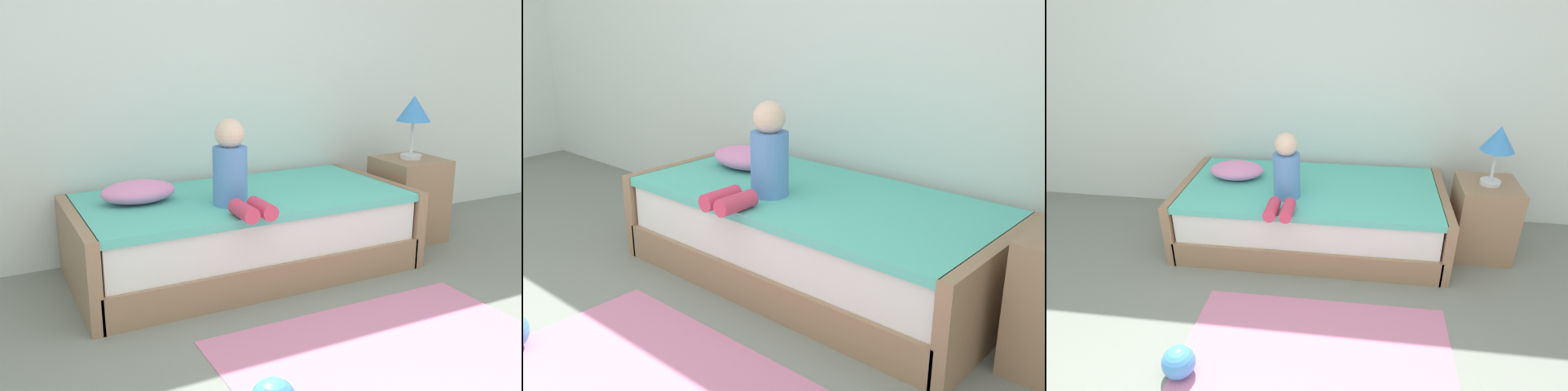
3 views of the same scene
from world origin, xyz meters
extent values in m
cube|color=silver|center=(0.00, 2.60, 1.45)|extent=(7.20, 0.10, 2.90)
cube|color=#997556|center=(0.17, 2.00, 0.10)|extent=(2.00, 1.00, 0.20)
cube|color=white|center=(0.17, 2.00, 0.33)|extent=(1.94, 0.94, 0.25)
cube|color=#59C6B2|center=(0.17, 2.00, 0.47)|extent=(1.98, 0.98, 0.05)
cube|color=#997556|center=(-0.85, 2.00, 0.25)|extent=(0.07, 1.00, 0.50)
cube|color=#997556|center=(1.19, 2.00, 0.25)|extent=(0.07, 1.00, 0.50)
cylinder|color=#598CD1|center=(0.01, 1.82, 0.67)|extent=(0.20, 0.20, 0.34)
sphere|color=beige|center=(0.01, 1.82, 0.92)|extent=(0.17, 0.17, 0.17)
cylinder|color=#D83F60|center=(-0.04, 1.52, 0.55)|extent=(0.09, 0.22, 0.09)
cylinder|color=#D83F60|center=(0.07, 1.52, 0.55)|extent=(0.09, 0.22, 0.09)
ellipsoid|color=#EA8CC6|center=(-0.46, 2.10, 0.56)|extent=(0.44, 0.30, 0.13)
camera|label=1|loc=(-1.30, -1.18, 1.43)|focal=40.10mm
camera|label=2|loc=(2.08, -0.39, 1.52)|focal=41.37mm
camera|label=3|loc=(0.54, -1.09, 2.02)|focal=30.10mm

